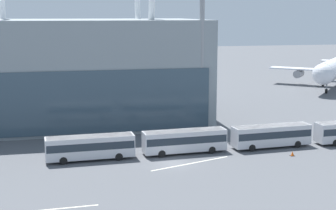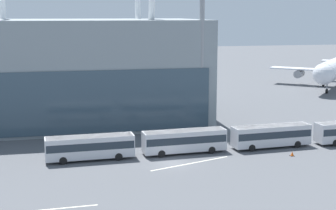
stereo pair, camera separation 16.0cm
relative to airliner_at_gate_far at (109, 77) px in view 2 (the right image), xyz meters
name	(u,v)px [view 2 (the right image)]	position (x,y,z in m)	size (l,w,h in m)	color
ground_plane	(173,163)	(2.83, -51.57, -4.86)	(440.00, 440.00, 0.00)	#515459
airliner_at_gate_far	(109,77)	(0.00, 0.00, 0.00)	(30.02, 34.20, 14.38)	silver
shuttle_bus_0	(90,146)	(-7.44, -47.90, -2.97)	(11.62, 3.15, 3.21)	silver
shuttle_bus_1	(184,140)	(5.44, -47.31, -2.97)	(11.65, 3.30, 3.21)	silver
shuttle_bus_2	(271,135)	(18.32, -46.97, -2.97)	(11.67, 3.43, 3.21)	silver
floodlight_mast	(202,40)	(11.41, -34.53, 9.92)	(2.93, 2.93, 23.14)	gray
lane_stripe_3	(44,210)	(-13.01, -64.45, -4.85)	(10.52, 0.25, 0.01)	silver
lane_stripe_4	(191,163)	(5.04, -52.23, -4.85)	(11.90, 0.25, 0.01)	silver
traffic_cone_0	(292,154)	(19.36, -51.71, -4.55)	(0.61, 0.61, 0.62)	black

